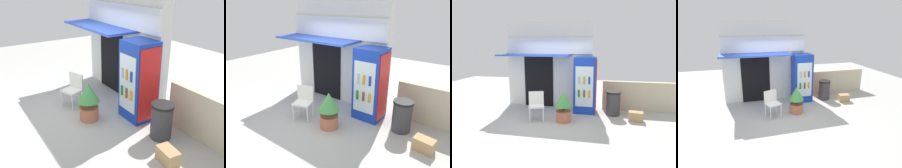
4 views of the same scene
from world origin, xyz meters
The scene contains 8 objects.
ground centered at (0.00, 0.00, 0.00)m, with size 16.00×16.00×0.00m, color #B2B2AD.
storefront_building centered at (-0.29, 1.67, 1.62)m, with size 3.31×1.25×3.16m.
drink_cooler centered at (1.16, 1.12, 0.97)m, with size 0.76×0.72×1.94m.
plastic_chair centered at (-0.28, 0.07, 0.53)m, with size 0.58×0.55×0.89m.
potted_plant_near_shop centered at (0.60, 0.06, 0.52)m, with size 0.53×0.53×0.95m.
trash_bin centered at (2.13, 1.00, 0.41)m, with size 0.48×0.48×0.81m.
stone_boundary_wall centered at (3.04, 1.69, 0.52)m, with size 2.58×0.20×1.05m, color beige.
cardboard_box centered at (2.81, 0.54, 0.15)m, with size 0.43×0.28×0.29m, color tan.
Camera 3 is at (1.82, -5.85, 2.33)m, focal length 32.68 mm.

